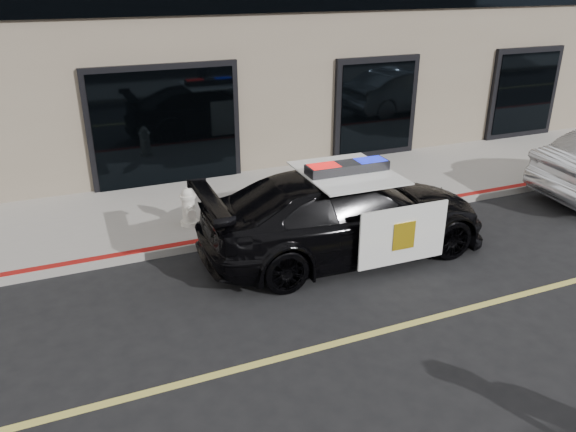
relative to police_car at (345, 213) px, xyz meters
name	(u,v)px	position (x,y,z in m)	size (l,w,h in m)	color
ground	(347,341)	(-1.22, -2.41, -0.77)	(120.00, 120.00, 0.00)	black
sidewalk_n	(233,204)	(-1.22, 2.84, -0.70)	(60.00, 3.50, 0.15)	gray
police_car	(345,213)	(0.00, 0.00, 0.00)	(2.49, 5.31, 1.72)	black
fire_hydrant	(189,208)	(-2.38, 1.95, -0.26)	(0.35, 0.49, 0.78)	silver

